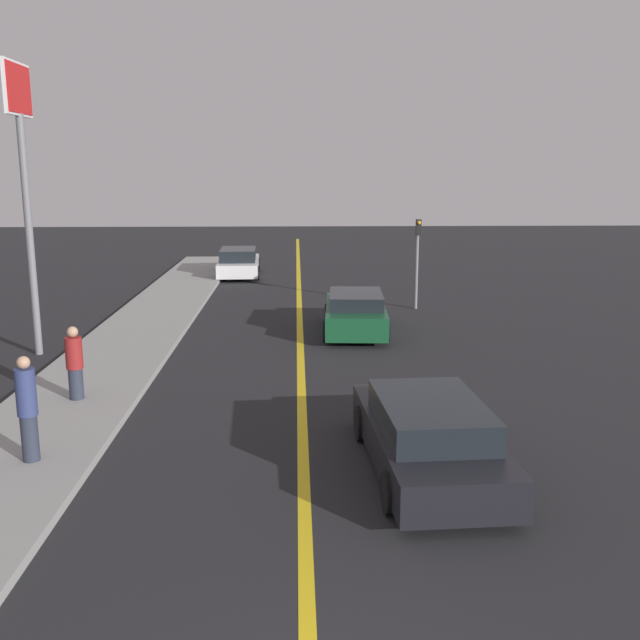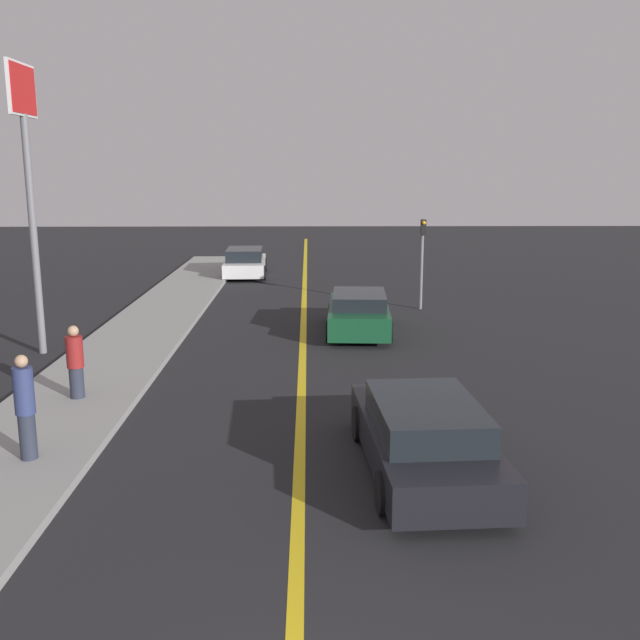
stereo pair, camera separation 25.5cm
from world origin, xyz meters
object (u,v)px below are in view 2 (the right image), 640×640
object	(u,v)px
car_near_right_lane	(424,436)
traffic_light	(422,253)
car_ahead_center	(359,313)
roadside_sign	(26,146)
car_far_distant	(245,262)
pedestrian_far_standing	(75,362)
pedestrian_mid_group	(25,407)

from	to	relation	value
car_near_right_lane	traffic_light	size ratio (longest dim) A/B	1.48
car_ahead_center	roadside_sign	distance (m)	10.44
roadside_sign	car_far_distant	bearing A→B (deg)	73.51
car_near_right_lane	car_ahead_center	bearing A→B (deg)	88.67
pedestrian_far_standing	traffic_light	xyz separation A→B (m)	(9.03, 10.59, 1.10)
car_near_right_lane	pedestrian_mid_group	xyz separation A→B (m)	(-6.63, 0.31, 0.44)
car_far_distant	pedestrian_mid_group	size ratio (longest dim) A/B	2.67
traffic_light	car_near_right_lane	bearing A→B (deg)	-98.67
pedestrian_mid_group	pedestrian_far_standing	size ratio (longest dim) A/B	1.15
car_ahead_center	pedestrian_far_standing	distance (m)	9.46
traffic_light	roadside_sign	bearing A→B (deg)	-151.74
car_near_right_lane	pedestrian_far_standing	world-z (taller)	pedestrian_far_standing
car_far_distant	roadside_sign	distance (m)	16.01
car_near_right_lane	traffic_light	bearing A→B (deg)	78.10
car_near_right_lane	pedestrian_far_standing	xyz separation A→B (m)	(-6.87, 3.62, 0.31)
car_ahead_center	car_far_distant	size ratio (longest dim) A/B	0.92
car_near_right_lane	car_ahead_center	distance (m)	10.47
car_ahead_center	traffic_light	world-z (taller)	traffic_light
car_ahead_center	pedestrian_far_standing	world-z (taller)	pedestrian_far_standing
pedestrian_mid_group	traffic_light	size ratio (longest dim) A/B	0.56
car_far_distant	traffic_light	xyz separation A→B (m)	(7.07, -8.48, 1.40)
car_near_right_lane	pedestrian_far_standing	size ratio (longest dim) A/B	3.04
pedestrian_far_standing	car_ahead_center	bearing A→B (deg)	46.39
traffic_light	pedestrian_far_standing	bearing A→B (deg)	-130.47
car_ahead_center	roadside_sign	xyz separation A→B (m)	(-8.89, -2.38, 4.92)
pedestrian_mid_group	car_near_right_lane	bearing A→B (deg)	-2.66
car_ahead_center	pedestrian_mid_group	size ratio (longest dim) A/B	2.46
pedestrian_far_standing	pedestrian_mid_group	bearing A→B (deg)	-86.01
car_near_right_lane	car_far_distant	distance (m)	23.22
pedestrian_far_standing	traffic_light	size ratio (longest dim) A/B	0.49
car_far_distant	pedestrian_far_standing	size ratio (longest dim) A/B	3.06
pedestrian_mid_group	car_far_distant	bearing A→B (deg)	85.59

